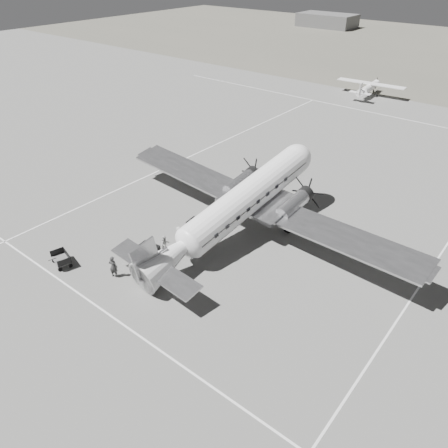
{
  "coord_description": "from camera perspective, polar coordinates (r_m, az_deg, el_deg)",
  "views": [
    {
      "loc": [
        16.45,
        -26.25,
        21.47
      ],
      "look_at": [
        -2.79,
        -2.5,
        2.2
      ],
      "focal_mm": 35.0,
      "sensor_mm": 36.0,
      "label": 1
    }
  ],
  "objects": [
    {
      "name": "dc3_airliner",
      "position": [
        37.07,
        1.95,
        2.33
      ],
      "size": [
        32.94,
        23.97,
        6.0
      ],
      "primitive_type": null,
      "rotation": [
        0.0,
        0.0,
        -0.07
      ],
      "color": "silver",
      "rests_on": "ground"
    },
    {
      "name": "taxi_line_horizon",
      "position": [
        71.56,
        24.41,
        11.95
      ],
      "size": [
        90.0,
        0.15,
        0.01
      ],
      "primitive_type": "cube",
      "color": "white",
      "rests_on": "ground"
    },
    {
      "name": "ground",
      "position": [
        37.69,
        5.71,
        -2.68
      ],
      "size": [
        260.0,
        260.0,
        0.0
      ],
      "primitive_type": "plane",
      "color": "slate",
      "rests_on": "ground"
    },
    {
      "name": "taxi_line_near",
      "position": [
        29.69,
        -10.17,
        -14.75
      ],
      "size": [
        60.0,
        0.15,
        0.01
      ],
      "primitive_type": "cube",
      "color": "white",
      "rests_on": "ground"
    },
    {
      "name": "taxi_line_left",
      "position": [
        54.42,
        -4.21,
        8.91
      ],
      "size": [
        0.15,
        60.0,
        0.01
      ],
      "primitive_type": "cube",
      "color": "white",
      "rests_on": "ground"
    },
    {
      "name": "light_plane_left",
      "position": [
        82.16,
        18.41,
        16.4
      ],
      "size": [
        12.29,
        10.23,
        2.43
      ],
      "primitive_type": null,
      "rotation": [
        0.0,
        0.0,
        0.07
      ],
      "color": "white",
      "rests_on": "ground"
    },
    {
      "name": "passenger",
      "position": [
        37.28,
        -5.88,
        -1.52
      ],
      "size": [
        0.85,
        1.0,
        1.73
      ],
      "primitive_type": "imported",
      "rotation": [
        0.0,
        0.0,
        2.0
      ],
      "color": "#B0B0AE",
      "rests_on": "ground"
    },
    {
      "name": "ramp_agent",
      "position": [
        36.51,
        -7.7,
        -2.61
      ],
      "size": [
        0.83,
        0.93,
        1.58
      ],
      "primitive_type": "imported",
      "rotation": [
        0.0,
        0.0,
        1.21
      ],
      "color": "#AAAAA8",
      "rests_on": "ground"
    },
    {
      "name": "baggage_cart_near",
      "position": [
        36.48,
        -9.75,
        -3.43
      ],
      "size": [
        1.89,
        1.46,
        0.97
      ],
      "primitive_type": null,
      "rotation": [
        0.0,
        0.0,
        0.15
      ],
      "color": "#545454",
      "rests_on": "ground"
    },
    {
      "name": "ground_crew",
      "position": [
        34.53,
        -14.26,
        -5.42
      ],
      "size": [
        0.81,
        0.68,
        1.89
      ],
      "primitive_type": "imported",
      "rotation": [
        0.0,
        0.0,
        3.52
      ],
      "color": "#2F2F2F",
      "rests_on": "ground"
    },
    {
      "name": "baggage_cart_far",
      "position": [
        37.23,
        -20.48,
        -4.36
      ],
      "size": [
        2.15,
        1.75,
        1.06
      ],
      "primitive_type": null,
      "rotation": [
        0.0,
        0.0,
        -0.25
      ],
      "color": "#545454",
      "rests_on": "ground"
    },
    {
      "name": "shed_secondary",
      "position": [
        159.49,
        13.31,
        24.47
      ],
      "size": [
        18.0,
        10.0,
        4.0
      ],
      "primitive_type": "cube",
      "color": "#545454",
      "rests_on": "ground"
    },
    {
      "name": "taxi_line_right",
      "position": [
        34.2,
        22.81,
        -9.74
      ],
      "size": [
        0.15,
        80.0,
        0.01
      ],
      "primitive_type": "cube",
      "color": "white",
      "rests_on": "ground"
    }
  ]
}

